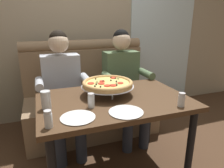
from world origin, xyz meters
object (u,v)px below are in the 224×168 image
object	(u,v)px
diner_left	(63,85)
plate_near_left	(78,117)
patio_chair	(133,65)
dining_table	(114,108)
shaker_parmesan	(181,101)
diner_right	(124,79)
drinking_glass	(46,101)
pizza	(108,84)
plate_near_right	(126,111)
shaker_oregano	(48,120)
shaker_pepper_flakes	(91,101)
booth_bench	(90,100)

from	to	relation	value
diner_left	plate_near_left	size ratio (longest dim) A/B	5.38
plate_near_left	patio_chair	size ratio (longest dim) A/B	0.28
dining_table	shaker_parmesan	xyz separation A→B (m)	(0.42, -0.33, 0.14)
diner_right	shaker_parmesan	size ratio (longest dim) A/B	11.87
drinking_glass	patio_chair	bearing A→B (deg)	51.17
pizza	dining_table	bearing A→B (deg)	-77.18
diner_left	drinking_glass	size ratio (longest dim) A/B	9.28
plate_near_left	plate_near_right	distance (m)	0.34
dining_table	shaker_parmesan	size ratio (longest dim) A/B	11.56
dining_table	shaker_oregano	size ratio (longest dim) A/B	11.13
pizza	shaker_pepper_flakes	size ratio (longest dim) A/B	4.14
booth_bench	drinking_glass	xyz separation A→B (m)	(-0.54, -0.91, 0.41)
shaker_pepper_flakes	patio_chair	world-z (taller)	patio_chair
diner_left	shaker_pepper_flakes	xyz separation A→B (m)	(0.13, -0.73, 0.08)
dining_table	shaker_oregano	bearing A→B (deg)	-149.34
booth_bench	diner_left	distance (m)	0.54
diner_right	pizza	distance (m)	0.66
shaker_parmesan	plate_near_right	distance (m)	0.44
shaker_pepper_flakes	shaker_oregano	world-z (taller)	shaker_oregano
diner_left	pizza	distance (m)	0.63
dining_table	plate_near_right	distance (m)	0.31
diner_left	shaker_pepper_flakes	bearing A→B (deg)	-80.15
shaker_parmesan	plate_near_right	xyz separation A→B (m)	(-0.44, 0.04, -0.04)
diner_left	shaker_parmesan	size ratio (longest dim) A/B	11.87
diner_right	drinking_glass	world-z (taller)	diner_right
booth_bench	plate_near_right	size ratio (longest dim) A/B	6.28
shaker_parmesan	plate_near_right	world-z (taller)	shaker_parmesan
shaker_pepper_flakes	shaker_oregano	distance (m)	0.38
patio_chair	plate_near_left	bearing A→B (deg)	-122.97
diner_left	dining_table	bearing A→B (deg)	-60.30
dining_table	diner_left	world-z (taller)	diner_left
plate_near_right	patio_chair	world-z (taller)	patio_chair
shaker_pepper_flakes	plate_near_right	bearing A→B (deg)	-39.08
dining_table	diner_right	bearing A→B (deg)	60.30
booth_bench	shaker_pepper_flakes	bearing A→B (deg)	-102.67
shaker_pepper_flakes	patio_chair	bearing A→B (deg)	57.71
booth_bench	patio_chair	size ratio (longest dim) A/B	1.82
shaker_oregano	shaker_parmesan	bearing A→B (deg)	-0.36
dining_table	plate_near_right	bearing A→B (deg)	-92.93
booth_bench	drinking_glass	distance (m)	1.14
drinking_glass	patio_chair	distance (m)	2.78
booth_bench	shaker_pepper_flakes	xyz separation A→B (m)	(-0.22, -1.00, 0.39)
shaker_parmesan	shaker_oregano	bearing A→B (deg)	179.64
pizza	drinking_glass	world-z (taller)	drinking_glass
shaker_oregano	drinking_glass	world-z (taller)	drinking_glass
shaker_parmesan	patio_chair	size ratio (longest dim) A/B	0.12
shaker_parmesan	plate_near_left	xyz separation A→B (m)	(-0.78, 0.07, -0.04)
plate_near_left	drinking_glass	world-z (taller)	drinking_glass
pizza	patio_chair	distance (m)	2.38
shaker_parmesan	dining_table	bearing A→B (deg)	142.16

